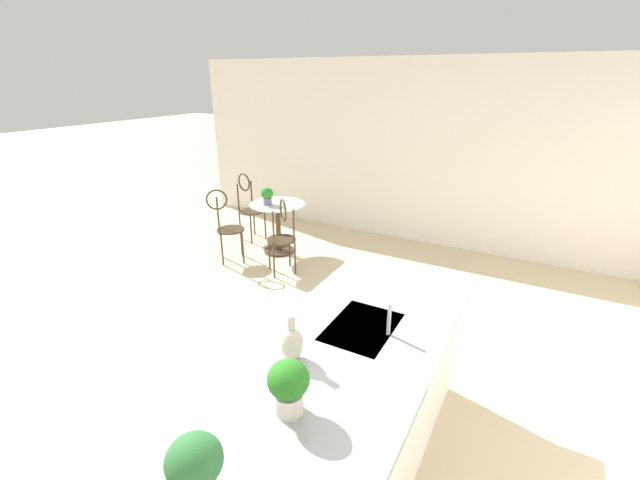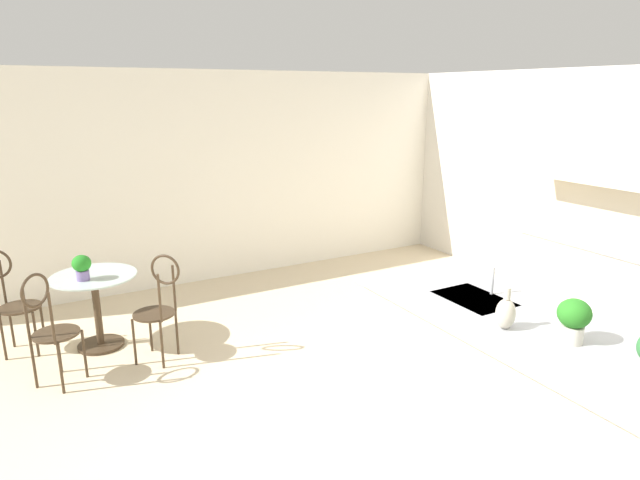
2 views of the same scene
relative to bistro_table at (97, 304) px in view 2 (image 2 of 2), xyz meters
The scene contains 12 objects.
ground_plane 3.23m from the bistro_table, 29.10° to the left, with size 40.00×40.00×0.00m, color beige.
wall_left_window 2.32m from the bistro_table, 133.23° to the left, with size 0.12×7.80×2.70m, color silver.
kitchen_island 3.92m from the bistro_table, 37.86° to the left, with size 2.80×1.06×0.92m.
back_counter_run 5.33m from the bistro_table, 63.29° to the left, with size 2.44×0.64×1.52m.
bistro_table is the anchor object (origin of this frame).
chair_near_window 0.77m from the bistro_table, 35.28° to the right, with size 0.54×0.54×1.04m.
chair_by_island 0.76m from the bistro_table, 108.98° to the right, with size 0.46×0.52×1.04m.
chair_toward_desk 0.76m from the bistro_table, 38.39° to the left, with size 0.54×0.54×1.04m.
sink_faucet 3.68m from the bistro_table, 45.44° to the left, with size 0.02×0.02×0.22m, color #B2B5BA.
potted_plant_on_table 0.45m from the bistro_table, 44.26° to the right, with size 0.17×0.17×0.24m.
potted_plant_counter_near 4.20m from the bistro_table, 35.14° to the left, with size 0.20×0.20×0.29m.
vase_on_counter 3.79m from the bistro_table, 35.65° to the left, with size 0.13×0.13×0.29m.
Camera 2 is at (2.56, -2.06, 2.44)m, focal length 30.56 mm.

